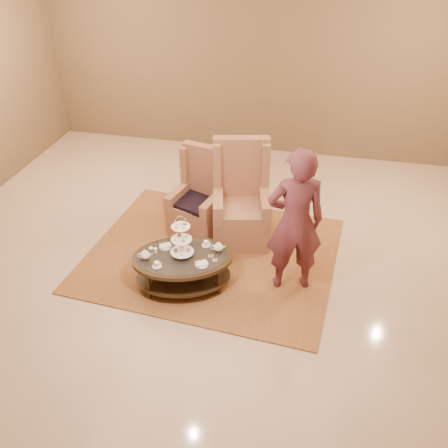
% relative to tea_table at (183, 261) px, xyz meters
% --- Properties ---
extents(ground, '(8.00, 8.00, 0.00)m').
position_rel_tea_table_xyz_m(ground, '(0.29, 0.19, -0.37)').
color(ground, beige).
rests_on(ground, ground).
extents(ceiling, '(8.00, 8.00, 0.02)m').
position_rel_tea_table_xyz_m(ceiling, '(0.29, 0.19, -0.37)').
color(ceiling, white).
rests_on(ceiling, ground).
extents(wall_back, '(8.00, 0.04, 3.50)m').
position_rel_tea_table_xyz_m(wall_back, '(0.29, 4.19, 1.38)').
color(wall_back, '#7C6244').
rests_on(wall_back, ground).
extents(rug, '(3.43, 2.94, 0.02)m').
position_rel_tea_table_xyz_m(rug, '(0.19, 0.70, -0.36)').
color(rug, '#AE783D').
rests_on(rug, ground).
extents(tea_table, '(1.42, 1.18, 1.02)m').
position_rel_tea_table_xyz_m(tea_table, '(0.00, 0.00, 0.00)').
color(tea_table, black).
rests_on(tea_table, ground).
extents(armchair_left, '(0.80, 0.82, 1.23)m').
position_rel_tea_table_xyz_m(armchair_left, '(-0.13, 1.29, 0.04)').
color(armchair_left, '#AB7050').
rests_on(armchair_left, ground).
extents(armchair_right, '(0.92, 0.94, 1.41)m').
position_rel_tea_table_xyz_m(armchair_right, '(0.47, 1.24, 0.10)').
color(armchair_right, '#AB7050').
rests_on(armchair_right, ground).
extents(person, '(0.77, 0.61, 1.86)m').
position_rel_tea_table_xyz_m(person, '(1.28, 0.30, 0.56)').
color(person, '#5F2833').
rests_on(person, ground).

